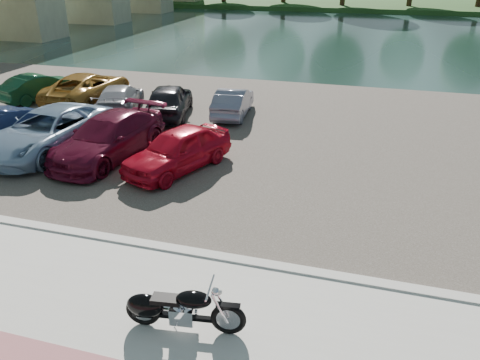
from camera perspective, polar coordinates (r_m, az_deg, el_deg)
The scene contains 15 objects.
ground at distance 9.76m, azimuth -4.33°, elevation -16.55°, with size 200.00×200.00×0.00m, color #595447.
promenade at distance 9.06m, azimuth -6.66°, elevation -20.32°, with size 60.00×6.00×0.10m, color beige.
kerb at distance 11.20m, azimuth -0.78°, elevation -9.74°, with size 60.00×0.30×0.14m, color beige.
parking_lot at distance 19.10m, azimuth 7.12°, elevation 5.29°, with size 60.00×18.00×0.04m, color #3D3831.
river at distance 47.29m, azimuth 13.32°, elevation 16.80°, with size 120.00×40.00×0.00m, color #1B302C.
far_bank at distance 79.05m, azimuth 15.10°, elevation 20.05°, with size 120.00×24.00×0.60m, color #204518.
motorcycle at distance 9.20m, azimuth -8.08°, elevation -15.21°, with size 2.32×0.76×1.05m.
car_2 at distance 18.57m, azimuth -22.27°, elevation 5.55°, with size 2.55×5.54×1.54m, color #7B96B4.
car_3 at distance 17.27m, azimuth -15.72°, elevation 5.04°, with size 2.09×5.15×1.49m, color #530B21.
car_4 at distance 15.78m, azimuth -7.59°, elevation 3.71°, with size 1.67×4.16×1.42m, color #B10B1F.
car_5 at distance 25.92m, azimuth -23.23°, elevation 10.39°, with size 1.40×4.00×1.32m, color #113E24.
car_6 at distance 24.62m, azimuth -18.09°, elevation 10.66°, with size 2.44×5.30×1.47m, color #9F6C24.
car_7 at distance 22.75m, azimuth -14.47°, elevation 9.65°, with size 1.73×4.26×1.24m, color #95939B.
car_8 at distance 21.55m, azimuth -8.64°, elevation 9.63°, with size 1.73×4.31×1.47m, color black.
car_9 at distance 21.40m, azimuth -0.86°, elevation 9.49°, with size 1.31×3.76×1.24m, color slate.
Camera 1 is at (2.70, -6.76, 6.51)m, focal length 35.00 mm.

